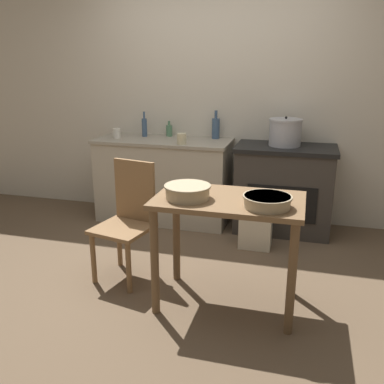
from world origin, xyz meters
name	(u,v)px	position (x,y,z in m)	size (l,w,h in m)	color
ground_plane	(175,279)	(0.00, 0.00, 0.00)	(14.00, 14.00, 0.00)	brown
wall_back	(219,98)	(0.00, 1.58, 1.27)	(8.00, 0.07, 2.55)	beige
counter_cabinet	(164,180)	(-0.51, 1.27, 0.44)	(1.40, 0.60, 0.87)	#B2A893
stove	(284,189)	(0.74, 1.28, 0.43)	(0.96, 0.58, 0.86)	#38332D
work_table	(228,218)	(0.46, -0.23, 0.64)	(0.98, 0.58, 0.79)	brown
chair	(128,218)	(-0.37, -0.01, 0.48)	(0.48, 0.48, 0.92)	olive
flour_sack	(256,226)	(0.53, 0.78, 0.21)	(0.29, 0.20, 0.41)	beige
stock_pot	(285,132)	(0.72, 1.31, 0.99)	(0.32, 0.32, 0.28)	#A8A8AD
mixing_bowl_large	(188,191)	(0.19, -0.31, 0.84)	(0.31, 0.31, 0.09)	tan
mixing_bowl_small	(267,201)	(0.72, -0.35, 0.83)	(0.31, 0.31, 0.07)	tan
bottle_far_left	(215,128)	(0.00, 1.46, 0.98)	(0.08, 0.08, 0.29)	#3D5675
bottle_left	(144,127)	(-0.76, 1.38, 0.97)	(0.06, 0.06, 0.26)	#3D5675
bottle_mid_left	(169,130)	(-0.51, 1.47, 0.94)	(0.07, 0.07, 0.16)	#517F5B
cup_center_left	(182,139)	(-0.25, 1.07, 0.92)	(0.09, 0.09, 0.10)	beige
cup_center	(117,133)	(-1.01, 1.22, 0.92)	(0.08, 0.08, 0.10)	silver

